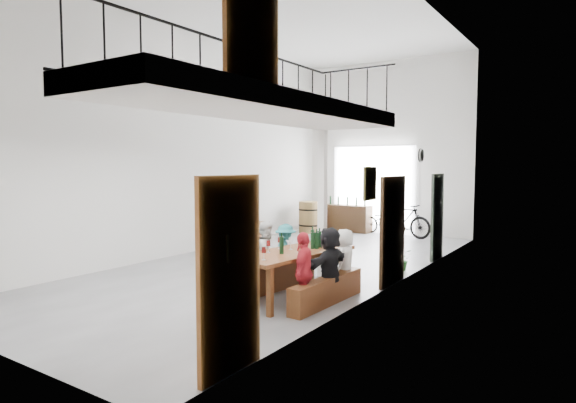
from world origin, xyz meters
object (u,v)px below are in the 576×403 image
Objects in this scene: bench_inner at (262,279)px; oak_barrel at (309,217)px; host_standing at (233,266)px; side_bench at (247,234)px; tasting_table at (293,256)px; serving_counter at (347,218)px; bicycle_near at (384,221)px.

bench_inner is 2.09× the size of oak_barrel.
oak_barrel is 0.59× the size of host_standing.
side_bench is 2.75m from oak_barrel.
host_standing reaches higher than side_bench.
host_standing is at bearing -77.60° from tasting_table.
bench_inner is 8.11m from serving_counter.
oak_barrel is (-3.75, 6.78, -0.20)m from tasting_table.
bicycle_near is at bearing 109.16° from tasting_table.
side_bench is 4.51m from bicycle_near.
bicycle_near is (-1.68, 9.40, -0.44)m from host_standing.
oak_barrel is at bearing 126.80° from tasting_table.
tasting_table reaches higher than side_bench.
tasting_table reaches higher than bench_inner.
bench_inner is 1.16× the size of side_bench.
serving_counter reaches higher than tasting_table.
oak_barrel is (0.44, 2.71, 0.25)m from side_bench.
side_bench is at bearing 138.22° from bench_inner.
oak_barrel is 2.40m from bicycle_near.
bicycle_near reaches higher than bench_inner.
tasting_table is 5.86m from side_bench.
oak_barrel is at bearing -127.22° from serving_counter.
oak_barrel is 1.32m from serving_counter.
host_standing is 1.08× the size of bicycle_near.
bench_inner is 7.49m from oak_barrel.
serving_counter is (0.87, 0.99, -0.07)m from oak_barrel.
oak_barrel reaches higher than side_bench.
bicycle_near is at bearing 104.99° from host_standing.
oak_barrel reaches higher than serving_counter.
side_bench is 1.79× the size of oak_barrel.
oak_barrel is at bearing 80.72° from side_bench.
tasting_table is 1.38× the size of host_standing.
serving_counter is 9.93m from host_standing.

